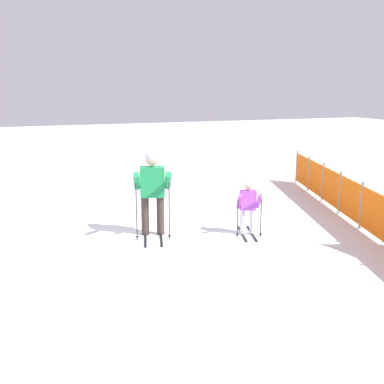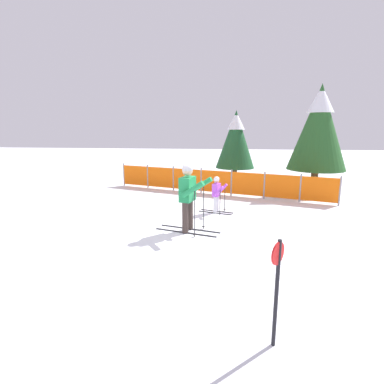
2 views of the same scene
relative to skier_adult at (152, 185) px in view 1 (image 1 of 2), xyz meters
name	(u,v)px [view 1 (image 1 of 2)]	position (x,y,z in m)	size (l,w,h in m)	color
ground_plane	(153,231)	(-0.26, 0.08, -1.07)	(60.00, 60.00, 0.00)	white
skier_adult	(152,185)	(0.00, 0.00, 0.00)	(1.72, 0.92, 1.78)	black
skier_child	(248,203)	(0.68, 1.85, -0.39)	(1.12, 0.61, 1.16)	black
safety_fence	(350,199)	(0.57, 4.53, -0.55)	(8.66, 2.81, 1.04)	gray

